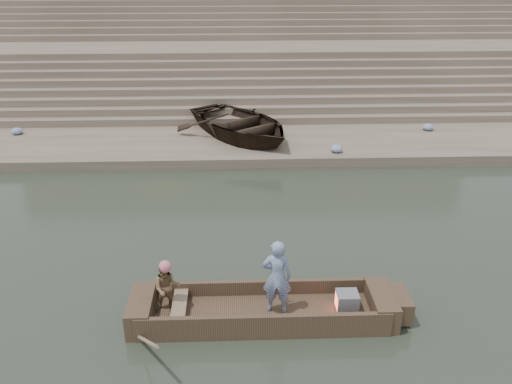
{
  "coord_description": "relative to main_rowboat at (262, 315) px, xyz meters",
  "views": [
    {
      "loc": [
        -0.59,
        -11.76,
        7.28
      ],
      "look_at": [
        -0.1,
        1.06,
        1.4
      ],
      "focal_mm": 37.67,
      "sensor_mm": 36.0,
      "label": 1
    }
  ],
  "objects": [
    {
      "name": "ground",
      "position": [
        0.1,
        2.44,
        -0.11
      ],
      "size": [
        120.0,
        120.0,
        0.0
      ],
      "primitive_type": "plane",
      "color": "#283225",
      "rests_on": "ground"
    },
    {
      "name": "ghat_steps",
      "position": [
        0.1,
        19.64,
        1.69
      ],
      "size": [
        32.0,
        11.0,
        5.2
      ],
      "color": "gray",
      "rests_on": "ground"
    },
    {
      "name": "mid_landing",
      "position": [
        0.1,
        17.94,
        1.29
      ],
      "size": [
        32.0,
        3.0,
        2.8
      ],
      "primitive_type": "cube",
      "color": "gray",
      "rests_on": "ground"
    },
    {
      "name": "rowing_man",
      "position": [
        -2.0,
        0.1,
        0.69
      ],
      "size": [
        0.61,
        0.5,
        1.15
      ],
      "primitive_type": "imported",
      "rotation": [
        0.0,
        0.0,
        0.11
      ],
      "color": "#297C41",
      "rests_on": "main_rowboat"
    },
    {
      "name": "standing_man",
      "position": [
        0.3,
        0.01,
        0.95
      ],
      "size": [
        0.66,
        0.48,
        1.69
      ],
      "primitive_type": "imported",
      "rotation": [
        0.0,
        0.0,
        3.02
      ],
      "color": "navy",
      "rests_on": "main_rowboat"
    },
    {
      "name": "main_rowboat",
      "position": [
        0.0,
        0.0,
        0.0
      ],
      "size": [
        5.0,
        1.3,
        0.22
      ],
      "primitive_type": "cube",
      "color": "brown",
      "rests_on": "ground"
    },
    {
      "name": "television",
      "position": [
        1.79,
        -0.0,
        0.31
      ],
      "size": [
        0.46,
        0.42,
        0.4
      ],
      "color": "slate",
      "rests_on": "main_rowboat"
    },
    {
      "name": "cloth_bundles",
      "position": [
        0.41,
        10.75,
        0.42
      ],
      "size": [
        17.13,
        2.99,
        0.26
      ],
      "color": "#3F5999",
      "rests_on": "lower_landing"
    },
    {
      "name": "beached_rowboat",
      "position": [
        -0.32,
        10.93,
        0.84
      ],
      "size": [
        6.16,
        6.54,
        1.1
      ],
      "primitive_type": "imported",
      "rotation": [
        0.0,
        0.0,
        0.61
      ],
      "color": "#2D2116",
      "rests_on": "lower_landing"
    },
    {
      "name": "lower_landing",
      "position": [
        0.1,
        10.44,
        0.09
      ],
      "size": [
        32.0,
        4.0,
        0.4
      ],
      "primitive_type": "cube",
      "color": "gray",
      "rests_on": "ground"
    },
    {
      "name": "upper_landing",
      "position": [
        0.1,
        24.94,
        2.49
      ],
      "size": [
        32.0,
        3.0,
        5.2
      ],
      "primitive_type": "cube",
      "color": "gray",
      "rests_on": "ground"
    },
    {
      "name": "rowboat_trim",
      "position": [
        0.21,
        -0.01,
        0.2
      ],
      "size": [
        6.04,
        2.63,
        1.82
      ],
      "color": "brown",
      "rests_on": "ground"
    }
  ]
}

